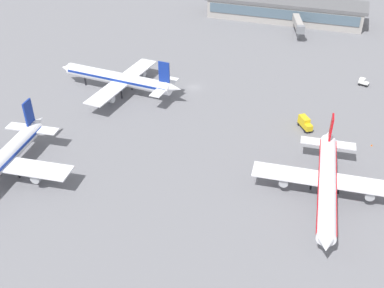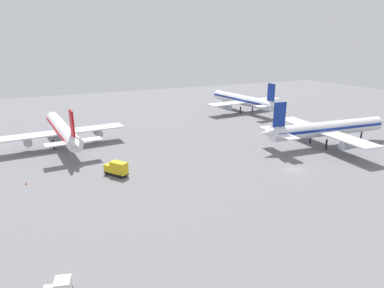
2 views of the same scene
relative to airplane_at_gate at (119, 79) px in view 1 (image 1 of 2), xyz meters
name	(u,v)px [view 1 (image 1 of 2)]	position (x,y,z in m)	size (l,w,h in m)	color
ground	(195,87)	(-21.63, -11.23, -4.88)	(288.00, 288.00, 0.00)	slate
terminal_building	(285,9)	(-38.27, -89.16, -0.22)	(70.61, 17.64, 9.14)	#9E9993
airplane_at_gate	(119,79)	(0.00, 0.00, 0.00)	(44.14, 35.51, 13.42)	white
airplane_taxiing	(327,182)	(-67.28, 32.10, -0.22)	(33.86, 42.13, 12.81)	white
catering_truck	(305,123)	(-59.16, 3.00, -3.18)	(4.73, 5.70, 3.30)	black
baggage_tug	(363,82)	(-74.04, -31.00, -3.72)	(3.58, 2.91, 2.30)	black
jet_bridge	(298,24)	(-46.78, -70.23, 0.25)	(7.36, 17.73, 6.74)	#9E9993
safety_cone_near_gate	(372,145)	(-77.39, 6.25, -4.58)	(0.44, 0.44, 0.60)	#EA590C
safety_cone_mid_apron	(56,131)	(6.52, 27.46, -4.58)	(0.44, 0.44, 0.60)	#EA590C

